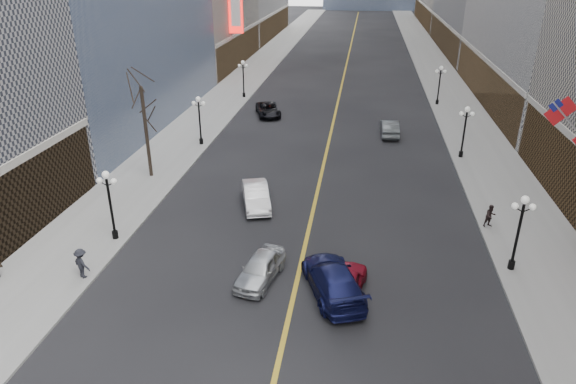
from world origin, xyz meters
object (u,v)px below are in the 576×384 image
(streetlamp_west_3, at_px, (243,75))
(streetlamp_east_2, at_px, (465,127))
(car_nb_near, at_px, (260,268))
(car_nb_mid, at_px, (256,196))
(streetlamp_west_1, at_px, (109,198))
(car_sb_far, at_px, (389,128))
(streetlamp_east_3, at_px, (440,81))
(streetlamp_west_2, at_px, (199,115))
(car_nb_far, at_px, (268,110))
(car_sb_mid, at_px, (346,282))
(car_sb_near, at_px, (333,280))
(streetlamp_east_1, at_px, (520,225))

(streetlamp_west_3, bearing_deg, streetlamp_east_2, -37.33)
(car_nb_near, relative_size, car_nb_mid, 0.90)
(streetlamp_west_1, distance_m, car_sb_far, 29.50)
(streetlamp_west_3, bearing_deg, streetlamp_east_3, 0.00)
(streetlamp_west_2, bearing_deg, car_nb_near, -64.90)
(streetlamp_east_3, bearing_deg, car_nb_near, -109.52)
(streetlamp_east_3, xyz_separation_m, car_nb_far, (-19.16, -7.32, -2.19))
(streetlamp_west_3, distance_m, car_nb_mid, 31.00)
(streetlamp_west_2, xyz_separation_m, car_sb_mid, (14.47, -21.59, -2.17))
(car_nb_far, relative_size, car_sb_mid, 1.18)
(streetlamp_east_2, distance_m, streetlamp_west_3, 29.68)
(streetlamp_east_3, bearing_deg, streetlamp_west_3, 180.00)
(streetlamp_east_3, height_order, streetlamp_west_3, same)
(car_sb_near, distance_m, car_sb_far, 27.45)
(car_nb_mid, bearing_deg, streetlamp_west_3, 87.72)
(car_nb_near, height_order, car_nb_far, car_nb_near)
(car_nb_far, bearing_deg, streetlamp_west_3, 102.80)
(streetlamp_east_3, bearing_deg, streetlamp_east_2, -90.00)
(streetlamp_east_1, bearing_deg, streetlamp_west_3, 123.25)
(streetlamp_east_3, height_order, car_nb_far, streetlamp_east_3)
(streetlamp_east_2, height_order, car_sb_far, streetlamp_east_2)
(streetlamp_west_2, bearing_deg, car_nb_far, 67.40)
(streetlamp_east_3, height_order, car_nb_mid, streetlamp_east_3)
(streetlamp_east_2, bearing_deg, streetlamp_west_2, 180.00)
(streetlamp_west_2, bearing_deg, streetlamp_east_3, 37.33)
(car_nb_mid, distance_m, car_sb_mid, 11.76)
(car_nb_mid, bearing_deg, car_sb_far, 44.00)
(streetlamp_west_1, bearing_deg, car_sb_far, 53.35)
(car_nb_mid, bearing_deg, streetlamp_east_2, 20.23)
(streetlamp_west_3, relative_size, car_sb_far, 0.97)
(streetlamp_east_2, bearing_deg, streetlamp_east_3, 90.00)
(streetlamp_west_2, height_order, streetlamp_west_3, same)
(streetlamp_west_2, xyz_separation_m, car_nb_far, (4.44, 10.68, -2.19))
(streetlamp_west_2, bearing_deg, car_sb_far, 17.71)
(streetlamp_east_2, relative_size, streetlamp_west_3, 1.00)
(streetlamp_west_2, height_order, car_sb_mid, streetlamp_west_2)
(streetlamp_east_2, bearing_deg, streetlamp_west_3, 142.67)
(streetlamp_east_1, relative_size, streetlamp_east_2, 1.00)
(car_sb_near, bearing_deg, streetlamp_east_2, -135.09)
(car_nb_mid, height_order, car_nb_far, car_nb_mid)
(streetlamp_east_1, bearing_deg, car_nb_mid, 159.14)
(car_sb_near, bearing_deg, car_sb_mid, 159.17)
(car_sb_far, bearing_deg, car_sb_mid, 81.00)
(car_nb_near, height_order, car_nb_mid, car_nb_mid)
(streetlamp_east_1, bearing_deg, streetlamp_east_3, 90.00)
(streetlamp_east_3, distance_m, car_nb_far, 20.62)
(car_sb_far, bearing_deg, car_nb_mid, 58.24)
(car_nb_near, xyz_separation_m, car_sb_far, (7.77, 26.53, 0.03))
(streetlamp_west_1, bearing_deg, car_sb_near, -14.56)
(streetlamp_west_1, height_order, car_sb_mid, streetlamp_west_1)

